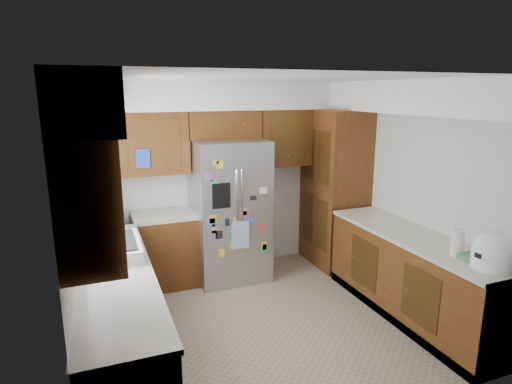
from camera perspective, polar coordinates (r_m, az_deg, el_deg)
floor at (r=4.77m, az=1.29°, el=-16.70°), size 3.60×3.60×0.00m
room_shell at (r=4.47m, az=-1.65°, el=6.07°), size 3.64×3.24×2.52m
left_counter_run at (r=4.31m, az=-16.32°, el=-14.24°), size 1.36×3.20×0.92m
right_counter_run at (r=4.95m, az=20.11°, el=-10.91°), size 0.63×2.25×0.92m
pantry at (r=5.99m, az=10.41°, el=0.46°), size 0.60×0.90×2.15m
fridge at (r=5.47m, az=-3.51°, el=-2.48°), size 0.90×0.79×1.80m
bridge_cabinet at (r=5.49m, az=-4.41°, el=8.99°), size 0.96×0.34×0.35m
fridge_top_items at (r=5.41m, az=-5.28°, el=12.07°), size 0.81×0.29×0.27m
sink_assembly at (r=4.15m, az=-18.82°, el=-7.11°), size 0.52×0.70×0.37m
left_counter_clutter at (r=4.83m, az=-18.97°, el=-3.48°), size 0.37×0.84×0.38m
rice_cooker at (r=4.15m, az=29.09°, el=-6.84°), size 0.35×0.34×0.30m
paper_towel at (r=4.30m, az=25.27°, el=-6.16°), size 0.11×0.11×0.25m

